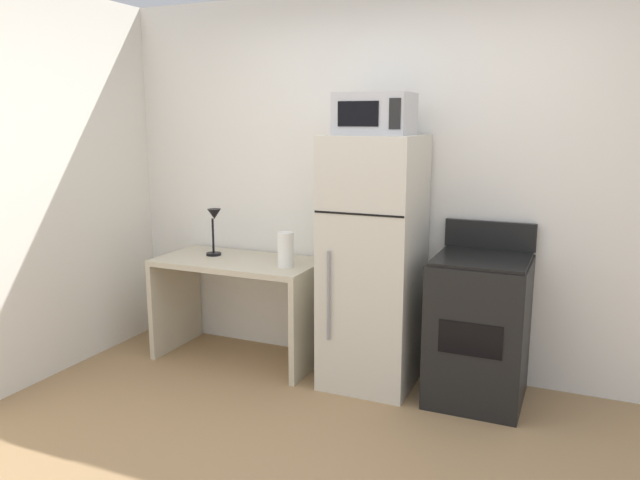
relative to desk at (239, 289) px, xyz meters
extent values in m
cube|color=white|center=(1.12, 0.38, 0.77)|extent=(5.00, 0.10, 2.60)
cube|color=beige|center=(0.00, 0.00, 0.20)|extent=(1.18, 0.61, 0.04)
cube|color=beige|center=(-0.57, 0.00, -0.17)|extent=(0.04, 0.61, 0.71)
cube|color=beige|center=(0.57, 0.00, -0.17)|extent=(0.04, 0.61, 0.71)
cylinder|color=black|center=(-0.24, 0.05, 0.23)|extent=(0.11, 0.11, 0.02)
cylinder|color=black|center=(-0.24, 0.05, 0.37)|extent=(0.02, 0.02, 0.26)
cone|color=black|center=(-0.21, 0.03, 0.54)|extent=(0.10, 0.10, 0.08)
cylinder|color=white|center=(0.42, -0.06, 0.34)|extent=(0.11, 0.11, 0.24)
cube|color=beige|center=(1.03, 0.00, 0.30)|extent=(0.58, 0.61, 1.65)
cube|color=black|center=(1.03, -0.31, 0.66)|extent=(0.57, 0.00, 0.01)
cylinder|color=gray|center=(0.84, -0.32, 0.13)|extent=(0.02, 0.02, 0.58)
cube|color=#B7B7BC|center=(1.03, -0.02, 1.25)|extent=(0.46, 0.34, 0.26)
cube|color=black|center=(0.98, -0.19, 1.25)|extent=(0.26, 0.01, 0.15)
cube|color=black|center=(1.21, -0.19, 1.25)|extent=(0.07, 0.01, 0.18)
cube|color=black|center=(1.72, 0.01, -0.08)|extent=(0.58, 0.60, 0.90)
cube|color=black|center=(1.72, 0.01, 0.38)|extent=(0.55, 0.58, 0.02)
cube|color=black|center=(1.72, 0.29, 0.48)|extent=(0.58, 0.04, 0.18)
cube|color=black|center=(1.72, -0.30, -0.03)|extent=(0.37, 0.01, 0.20)
camera|label=1|loc=(2.27, -3.73, 1.22)|focal=34.41mm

